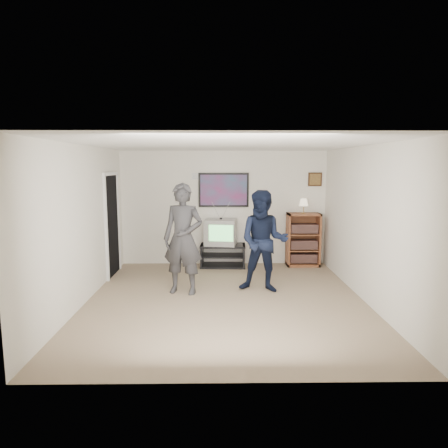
{
  "coord_description": "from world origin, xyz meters",
  "views": [
    {
      "loc": [
        -0.11,
        -6.25,
        2.18
      ],
      "look_at": [
        -0.02,
        0.76,
        1.15
      ],
      "focal_mm": 32.0,
      "sensor_mm": 36.0,
      "label": 1
    }
  ],
  "objects_px": {
    "bookshelf": "(303,240)",
    "person_tall": "(183,239)",
    "crt_television": "(221,232)",
    "person_short": "(264,241)",
    "media_stand": "(223,255)"
  },
  "relations": [
    {
      "from": "media_stand",
      "to": "crt_television",
      "type": "bearing_deg",
      "value": -177.39
    },
    {
      "from": "media_stand",
      "to": "person_tall",
      "type": "xyz_separation_m",
      "value": [
        -0.7,
        -1.81,
        0.7
      ]
    },
    {
      "from": "media_stand",
      "to": "bookshelf",
      "type": "bearing_deg",
      "value": 4.25
    },
    {
      "from": "crt_television",
      "to": "bookshelf",
      "type": "bearing_deg",
      "value": 10.75
    },
    {
      "from": "bookshelf",
      "to": "person_tall",
      "type": "bearing_deg",
      "value": -142.77
    },
    {
      "from": "bookshelf",
      "to": "person_short",
      "type": "height_order",
      "value": "person_short"
    },
    {
      "from": "media_stand",
      "to": "person_tall",
      "type": "bearing_deg",
      "value": -108.41
    },
    {
      "from": "person_tall",
      "to": "person_short",
      "type": "relative_size",
      "value": 1.07
    },
    {
      "from": "person_tall",
      "to": "crt_television",
      "type": "bearing_deg",
      "value": 83.92
    },
    {
      "from": "bookshelf",
      "to": "person_tall",
      "type": "xyz_separation_m",
      "value": [
        -2.45,
        -1.86,
        0.37
      ]
    },
    {
      "from": "media_stand",
      "to": "person_tall",
      "type": "relative_size",
      "value": 0.52
    },
    {
      "from": "crt_television",
      "to": "person_short",
      "type": "height_order",
      "value": "person_short"
    },
    {
      "from": "bookshelf",
      "to": "crt_television",
      "type": "bearing_deg",
      "value": -178.41
    },
    {
      "from": "crt_television",
      "to": "bookshelf",
      "type": "relative_size",
      "value": 0.57
    },
    {
      "from": "crt_television",
      "to": "person_short",
      "type": "bearing_deg",
      "value": -58.09
    }
  ]
}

